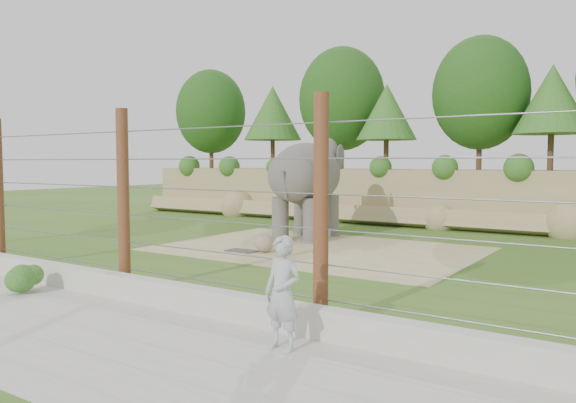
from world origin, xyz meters
The scene contains 11 objects.
ground centered at (0.00, 0.00, 0.00)m, with size 90.00×90.00×0.00m, color #336B1C.
back_embankment centered at (0.59, 12.68, 3.97)m, with size 30.00×5.52×8.77m.
dirt_patch centered at (0.50, 3.00, 0.01)m, with size 10.00×7.00×0.02m, color tan.
drain_grate centered at (-1.20, 1.16, 0.04)m, with size 1.00×0.60×0.03m, color #262628.
elephant centered at (-1.15, 4.95, 1.86)m, with size 1.97×4.60×3.72m, color #5D5853, non-canonical shape.
stone_ball centered at (-0.49, 1.40, 0.32)m, with size 0.60×0.60×0.60m, color gray.
retaining_wall centered at (0.00, -5.00, 0.25)m, with size 26.00×0.35×0.50m, color #B5B3A9.
walkway centered at (0.00, -7.00, 0.01)m, with size 26.00×4.00×0.01m, color #B5B3A9.
barrier_fence centered at (0.00, -4.50, 2.00)m, with size 20.26×0.26×4.00m.
walkway_shrub centered at (-1.70, -5.80, 0.32)m, with size 0.62×0.62×0.62m, color #245E21.
zookeeper centered at (5.11, -5.82, 0.88)m, with size 0.63×0.41×1.73m, color #A7ABB0.
Camera 1 is at (9.78, -12.68, 2.83)m, focal length 35.00 mm.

